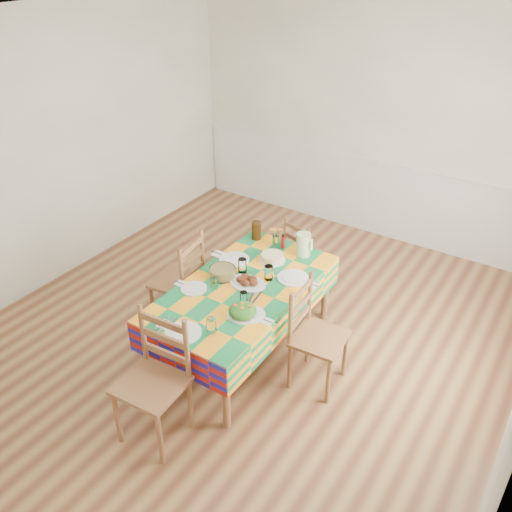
{
  "coord_description": "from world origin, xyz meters",
  "views": [
    {
      "loc": [
        2.21,
        -3.22,
        3.24
      ],
      "look_at": [
        0.17,
        -0.11,
        0.97
      ],
      "focal_mm": 38.0,
      "sensor_mm": 36.0,
      "label": 1
    }
  ],
  "objects_px": {
    "green_pitcher": "(303,245)",
    "chair_right": "(314,336)",
    "meat_platter": "(247,282)",
    "tea_pitcher": "(256,230)",
    "chair_far": "(304,255)",
    "chair_near": "(155,381)",
    "chair_left": "(181,281)",
    "dining_table": "(243,293)"
  },
  "relations": [
    {
      "from": "chair_right",
      "to": "chair_left",
      "type": "bearing_deg",
      "value": 85.72
    },
    {
      "from": "meat_platter",
      "to": "chair_right",
      "type": "xyz_separation_m",
      "value": [
        0.67,
        -0.05,
        -0.25
      ]
    },
    {
      "from": "chair_near",
      "to": "chair_right",
      "type": "distance_m",
      "value": 1.29
    },
    {
      "from": "dining_table",
      "to": "chair_near",
      "type": "xyz_separation_m",
      "value": [
        -0.0,
        -1.09,
        -0.11
      ]
    },
    {
      "from": "meat_platter",
      "to": "chair_far",
      "type": "relative_size",
      "value": 0.39
    },
    {
      "from": "green_pitcher",
      "to": "tea_pitcher",
      "type": "xyz_separation_m",
      "value": [
        -0.52,
        0.02,
        -0.02
      ]
    },
    {
      "from": "chair_left",
      "to": "chair_near",
      "type": "bearing_deg",
      "value": 23.52
    },
    {
      "from": "green_pitcher",
      "to": "chair_far",
      "type": "distance_m",
      "value": 0.57
    },
    {
      "from": "chair_left",
      "to": "green_pitcher",
      "type": "bearing_deg",
      "value": 120.5
    },
    {
      "from": "meat_platter",
      "to": "chair_left",
      "type": "bearing_deg",
      "value": -176.8
    },
    {
      "from": "green_pitcher",
      "to": "chair_near",
      "type": "height_order",
      "value": "chair_near"
    },
    {
      "from": "chair_near",
      "to": "chair_far",
      "type": "xyz_separation_m",
      "value": [
        -0.01,
        2.19,
        -0.08
      ]
    },
    {
      "from": "green_pitcher",
      "to": "chair_right",
      "type": "xyz_separation_m",
      "value": [
        0.52,
        -0.71,
        -0.33
      ]
    },
    {
      "from": "tea_pitcher",
      "to": "chair_right",
      "type": "xyz_separation_m",
      "value": [
        1.03,
        -0.73,
        -0.31
      ]
    },
    {
      "from": "dining_table",
      "to": "chair_far",
      "type": "bearing_deg",
      "value": 90.59
    },
    {
      "from": "tea_pitcher",
      "to": "chair_far",
      "type": "height_order",
      "value": "tea_pitcher"
    },
    {
      "from": "chair_near",
      "to": "chair_far",
      "type": "distance_m",
      "value": 2.2
    },
    {
      "from": "dining_table",
      "to": "chair_near",
      "type": "bearing_deg",
      "value": -90.17
    },
    {
      "from": "meat_platter",
      "to": "green_pitcher",
      "type": "xyz_separation_m",
      "value": [
        0.16,
        0.67,
        0.08
      ]
    },
    {
      "from": "chair_far",
      "to": "chair_left",
      "type": "distance_m",
      "value": 1.29
    },
    {
      "from": "chair_near",
      "to": "tea_pitcher",
      "type": "bearing_deg",
      "value": 96.47
    },
    {
      "from": "meat_platter",
      "to": "dining_table",
      "type": "bearing_deg",
      "value": -111.13
    },
    {
      "from": "tea_pitcher",
      "to": "chair_left",
      "type": "height_order",
      "value": "chair_left"
    },
    {
      "from": "chair_near",
      "to": "chair_left",
      "type": "xyz_separation_m",
      "value": [
        -0.69,
        1.1,
        -0.03
      ]
    },
    {
      "from": "meat_platter",
      "to": "chair_right",
      "type": "bearing_deg",
      "value": -4.16
    },
    {
      "from": "meat_platter",
      "to": "chair_right",
      "type": "height_order",
      "value": "chair_right"
    },
    {
      "from": "chair_far",
      "to": "chair_left",
      "type": "height_order",
      "value": "chair_left"
    },
    {
      "from": "dining_table",
      "to": "meat_platter",
      "type": "height_order",
      "value": "meat_platter"
    },
    {
      "from": "tea_pitcher",
      "to": "chair_far",
      "type": "relative_size",
      "value": 0.21
    },
    {
      "from": "tea_pitcher",
      "to": "chair_far",
      "type": "bearing_deg",
      "value": 48.28
    },
    {
      "from": "meat_platter",
      "to": "chair_near",
      "type": "xyz_separation_m",
      "value": [
        -0.02,
        -1.14,
        -0.21
      ]
    },
    {
      "from": "chair_left",
      "to": "tea_pitcher",
      "type": "bearing_deg",
      "value": 145.63
    },
    {
      "from": "dining_table",
      "to": "green_pitcher",
      "type": "bearing_deg",
      "value": 76.04
    },
    {
      "from": "green_pitcher",
      "to": "chair_right",
      "type": "bearing_deg",
      "value": -54.2
    },
    {
      "from": "chair_near",
      "to": "chair_left",
      "type": "height_order",
      "value": "chair_near"
    },
    {
      "from": "meat_platter",
      "to": "chair_far",
      "type": "bearing_deg",
      "value": 91.58
    },
    {
      "from": "dining_table",
      "to": "tea_pitcher",
      "type": "relative_size",
      "value": 9.74
    },
    {
      "from": "green_pitcher",
      "to": "chair_right",
      "type": "relative_size",
      "value": 0.24
    },
    {
      "from": "chair_far",
      "to": "chair_right",
      "type": "distance_m",
      "value": 1.31
    },
    {
      "from": "green_pitcher",
      "to": "chair_near",
      "type": "distance_m",
      "value": 1.84
    },
    {
      "from": "dining_table",
      "to": "chair_left",
      "type": "distance_m",
      "value": 0.71
    },
    {
      "from": "tea_pitcher",
      "to": "chair_right",
      "type": "relative_size",
      "value": 0.19
    }
  ]
}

